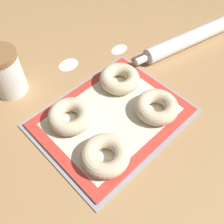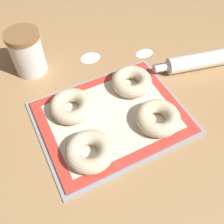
{
  "view_description": "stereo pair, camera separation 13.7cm",
  "coord_description": "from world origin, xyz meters",
  "views": [
    {
      "loc": [
        -0.31,
        -0.32,
        0.64
      ],
      "look_at": [
        0.01,
        0.01,
        0.03
      ],
      "focal_mm": 42.0,
      "sensor_mm": 36.0,
      "label": 1
    },
    {
      "loc": [
        -0.2,
        -0.4,
        0.64
      ],
      "look_at": [
        0.01,
        0.01,
        0.03
      ],
      "focal_mm": 42.0,
      "sensor_mm": 36.0,
      "label": 2
    }
  ],
  "objects": [
    {
      "name": "baking_tray",
      "position": [
        0.01,
        0.01,
        0.0
      ],
      "size": [
        0.44,
        0.35,
        0.01
      ],
      "color": "#93969B",
      "rests_on": "ground_plane"
    },
    {
      "name": "bagel_front_right",
      "position": [
        0.12,
        -0.07,
        0.03
      ],
      "size": [
        0.13,
        0.13,
        0.04
      ],
      "color": "beige",
      "rests_on": "baking_mat"
    },
    {
      "name": "ground_plane",
      "position": [
        0.0,
        0.0,
        0.0
      ],
      "size": [
        2.8,
        2.8,
        0.0
      ],
      "primitive_type": "plane",
      "color": "#A87F51"
    },
    {
      "name": "flour_canister",
      "position": [
        -0.15,
        0.32,
        0.08
      ],
      "size": [
        0.11,
        0.11,
        0.15
      ],
      "color": "white",
      "rests_on": "ground_plane"
    },
    {
      "name": "flour_patch_near",
      "position": [
        0.06,
        0.28,
        0.0
      ],
      "size": [
        0.07,
        0.06,
        0.0
      ],
      "color": "white",
      "rests_on": "ground_plane"
    },
    {
      "name": "bagel_back_right",
      "position": [
        0.12,
        0.09,
        0.03
      ],
      "size": [
        0.13,
        0.13,
        0.04
      ],
      "color": "beige",
      "rests_on": "baking_mat"
    },
    {
      "name": "flour_patch_far",
      "position": [
        0.25,
        0.21,
        0.0
      ],
      "size": [
        0.07,
        0.05,
        0.0
      ],
      "color": "white",
      "rests_on": "ground_plane"
    },
    {
      "name": "rolling_pin",
      "position": [
        0.45,
        0.05,
        0.03
      ],
      "size": [
        0.47,
        0.14,
        0.06
      ],
      "color": "silver",
      "rests_on": "ground_plane"
    },
    {
      "name": "bagel_back_left",
      "position": [
        -0.09,
        0.08,
        0.03
      ],
      "size": [
        0.13,
        0.13,
        0.04
      ],
      "color": "beige",
      "rests_on": "baking_mat"
    },
    {
      "name": "baking_mat",
      "position": [
        0.01,
        0.01,
        0.01
      ],
      "size": [
        0.41,
        0.32,
        0.0
      ],
      "color": "red",
      "rests_on": "baking_tray"
    },
    {
      "name": "bagel_front_left",
      "position": [
        -0.1,
        -0.08,
        0.03
      ],
      "size": [
        0.13,
        0.13,
        0.04
      ],
      "color": "beige",
      "rests_on": "baking_mat"
    }
  ]
}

